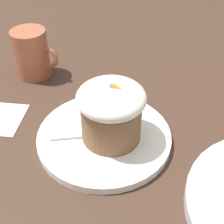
# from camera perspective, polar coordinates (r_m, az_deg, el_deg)

# --- Properties ---
(ground_plane) EXTENTS (4.00, 4.00, 0.00)m
(ground_plane) POSITION_cam_1_polar(r_m,az_deg,el_deg) (0.51, -1.43, -5.06)
(ground_plane) COLOR #3D281E
(dessert_plate) EXTENTS (0.22, 0.22, 0.01)m
(dessert_plate) POSITION_cam_1_polar(r_m,az_deg,el_deg) (0.51, -1.44, -4.53)
(dessert_plate) COLOR white
(dessert_plate) RESTS_ON ground_plane
(carrot_cake) EXTENTS (0.10, 0.10, 0.10)m
(carrot_cake) POSITION_cam_1_polar(r_m,az_deg,el_deg) (0.47, 0.00, 0.47)
(carrot_cake) COLOR brown
(carrot_cake) RESTS_ON dessert_plate
(spoon) EXTENTS (0.10, 0.07, 0.01)m
(spoon) POSITION_cam_1_polar(r_m,az_deg,el_deg) (0.50, -3.19, -3.98)
(spoon) COLOR #B7B7BC
(spoon) RESTS_ON dessert_plate
(coffee_cup) EXTENTS (0.10, 0.07, 0.10)m
(coffee_cup) POSITION_cam_1_polar(r_m,az_deg,el_deg) (0.66, -14.41, 10.30)
(coffee_cup) COLOR #9E563D
(coffee_cup) RESTS_ON ground_plane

